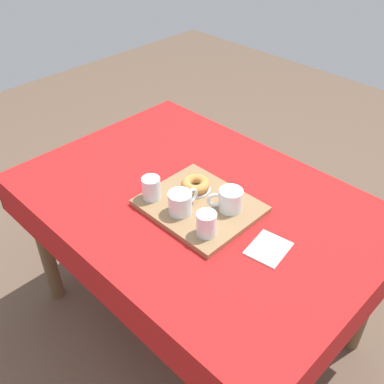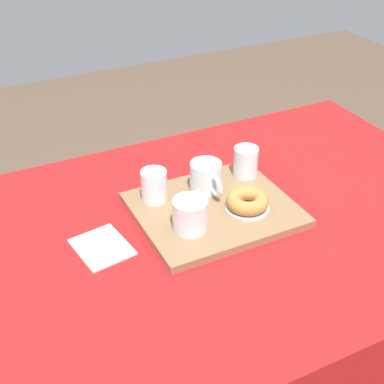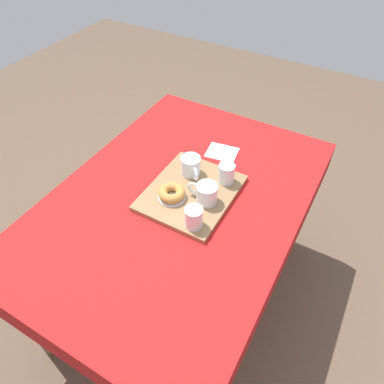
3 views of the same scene
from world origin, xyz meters
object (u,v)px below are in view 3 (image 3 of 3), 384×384
object	(u,v)px
serving_tray	(191,193)
tea_mug_left	(206,194)
tea_mug_right	(191,166)
dining_table	(178,214)
sugar_donut_left	(172,193)
donut_plate_left	(172,197)
water_glass_far	(194,218)
water_glass_near	(226,174)
paper_napkin	(222,153)

from	to	relation	value
serving_tray	tea_mug_left	xyz separation A→B (m)	(0.02, 0.08, 0.05)
tea_mug_right	dining_table	bearing A→B (deg)	6.86
serving_tray	sugar_donut_left	distance (m)	0.09
tea_mug_left	donut_plate_left	xyz separation A→B (m)	(0.05, -0.13, -0.03)
dining_table	serving_tray	distance (m)	0.12
dining_table	water_glass_far	xyz separation A→B (m)	(0.10, 0.13, 0.16)
tea_mug_right	serving_tray	bearing A→B (deg)	30.21
serving_tray	water_glass_far	distance (m)	0.19
tea_mug_left	water_glass_near	distance (m)	0.14
tea_mug_left	sugar_donut_left	bearing A→B (deg)	-67.95
dining_table	serving_tray	bearing A→B (deg)	141.11
serving_tray	tea_mug_right	xyz separation A→B (m)	(-0.09, -0.05, 0.05)
water_glass_near	sugar_donut_left	size ratio (longest dim) A/B	0.78
dining_table	water_glass_near	xyz separation A→B (m)	(-0.17, 0.13, 0.16)
water_glass_near	water_glass_far	size ratio (longest dim) A/B	1.00
dining_table	tea_mug_left	world-z (taller)	tea_mug_left
dining_table	donut_plate_left	xyz separation A→B (m)	(0.02, -0.01, 0.12)
tea_mug_left	donut_plate_left	bearing A→B (deg)	-67.95
water_glass_near	paper_napkin	size ratio (longest dim) A/B	0.61
donut_plate_left	sugar_donut_left	size ratio (longest dim) A/B	1.06
donut_plate_left	sugar_donut_left	world-z (taller)	sugar_donut_left
dining_table	serving_tray	size ratio (longest dim) A/B	3.44
paper_napkin	tea_mug_right	bearing A→B (deg)	-12.43
water_glass_far	serving_tray	bearing A→B (deg)	-147.34
tea_mug_right	sugar_donut_left	distance (m)	0.16
tea_mug_left	tea_mug_right	size ratio (longest dim) A/B	1.16
tea_mug_right	sugar_donut_left	world-z (taller)	tea_mug_right
water_glass_far	paper_napkin	bearing A→B (deg)	-167.02
water_glass_near	donut_plate_left	distance (m)	0.24
tea_mug_right	donut_plate_left	distance (m)	0.17
tea_mug_left	sugar_donut_left	size ratio (longest dim) A/B	1.18
serving_tray	water_glass_near	world-z (taller)	water_glass_near
dining_table	paper_napkin	bearing A→B (deg)	175.20
tea_mug_right	tea_mug_left	bearing A→B (deg)	49.87
water_glass_near	serving_tray	bearing A→B (deg)	-38.09
dining_table	water_glass_near	world-z (taller)	water_glass_near
dining_table	tea_mug_left	bearing A→B (deg)	104.07
water_glass_far	dining_table	bearing A→B (deg)	-127.75
paper_napkin	dining_table	bearing A→B (deg)	-4.80
sugar_donut_left	dining_table	bearing A→B (deg)	153.19
dining_table	tea_mug_right	xyz separation A→B (m)	(-0.14, -0.02, 0.16)
dining_table	donut_plate_left	bearing A→B (deg)	-26.81
dining_table	paper_napkin	xyz separation A→B (m)	(-0.35, 0.03, 0.10)
dining_table	sugar_donut_left	size ratio (longest dim) A/B	12.58
dining_table	donut_plate_left	world-z (taller)	donut_plate_left
water_glass_far	donut_plate_left	size ratio (longest dim) A/B	0.74
tea_mug_left	donut_plate_left	distance (m)	0.14
tea_mug_left	donut_plate_left	world-z (taller)	tea_mug_left
dining_table	paper_napkin	world-z (taller)	paper_napkin
dining_table	serving_tray	world-z (taller)	serving_tray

